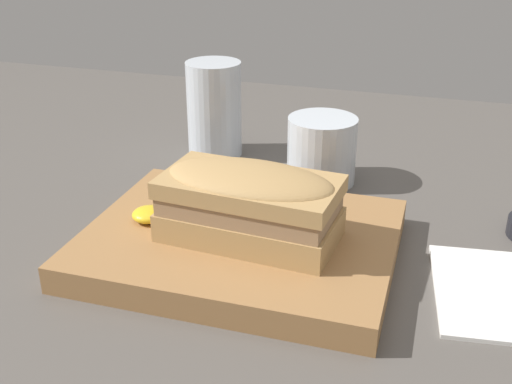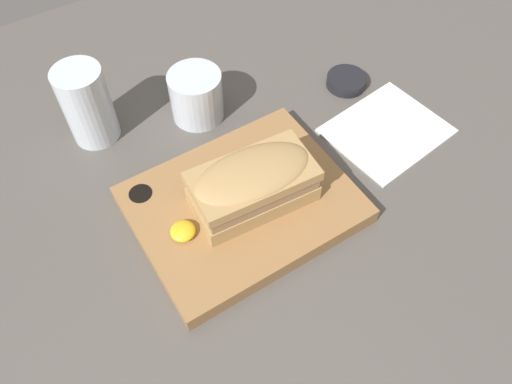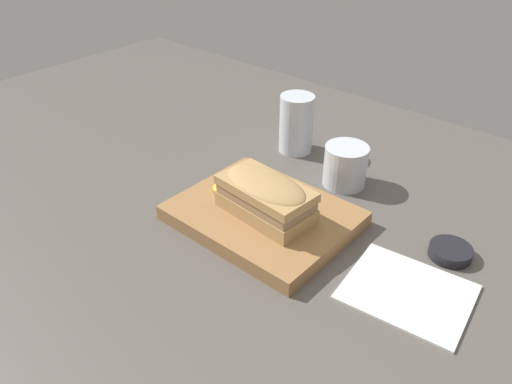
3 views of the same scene
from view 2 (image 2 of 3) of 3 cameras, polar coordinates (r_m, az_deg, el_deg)
The scene contains 8 objects.
dining_table at distance 67.75cm, azimuth -0.73°, elevation -5.27°, with size 196.20×125.85×2.00cm.
serving_board at distance 67.90cm, azimuth -1.63°, elevation -1.45°, with size 28.70×22.65×2.68cm.
sandwich at distance 63.76cm, azimuth -0.37°, elevation 1.05°, with size 16.51×9.58×6.91cm.
mustard_dollop at distance 64.00cm, azimuth -8.36°, elevation -4.43°, with size 3.25×3.25×1.30cm.
water_glass at distance 77.87cm, azimuth -18.58°, elevation 8.99°, with size 7.08×7.08×12.26cm.
wine_glass at distance 78.69cm, azimuth -6.81°, elevation 10.63°, with size 8.17×8.17×7.88cm.
napkin at distance 80.46cm, azimuth 14.71°, elevation 6.79°, with size 18.67×16.17×0.40cm.
condiment_dish at distance 86.24cm, azimuth 10.29°, elevation 12.37°, with size 6.57×6.57×1.76cm.
Camera 2 is at (-17.58, -29.44, 59.44)cm, focal length 35.00 mm.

